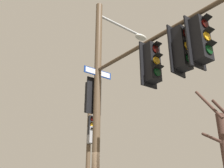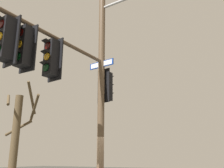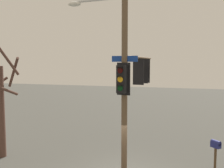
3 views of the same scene
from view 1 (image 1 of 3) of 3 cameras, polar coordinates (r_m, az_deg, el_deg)
The scene contains 2 objects.
main_signal_pole_assembly at distance 7.86m, azimuth 3.04°, elevation 1.24°, with size 3.12×5.77×8.11m.
secondary_pole_assembly at distance 15.25m, azimuth -5.00°, elevation -13.05°, with size 0.45×0.79×6.81m.
Camera 1 is at (-5.31, -5.85, 1.42)m, focal length 41.50 mm.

